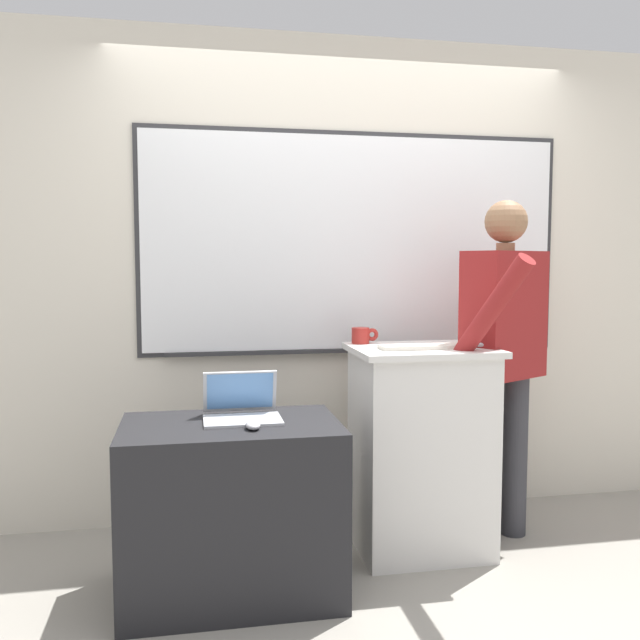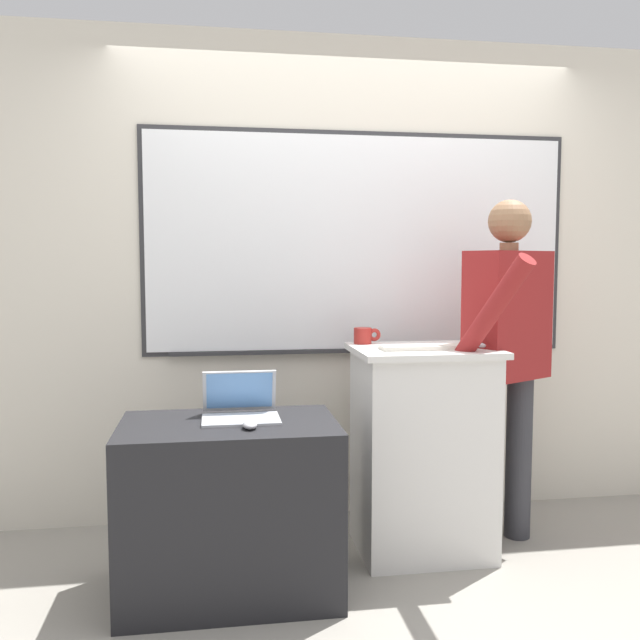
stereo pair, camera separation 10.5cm
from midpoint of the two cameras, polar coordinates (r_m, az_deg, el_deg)
ground_plane at (r=3.03m, az=7.74°, el=-22.82°), size 30.00×30.00×0.00m
back_wall at (r=3.78m, az=3.08°, el=3.58°), size 6.40×0.17×2.62m
lectern_podium at (r=3.37m, az=9.51°, el=-10.70°), size 0.67×0.53×1.00m
side_desk at (r=2.99m, az=-6.58°, el=-15.43°), size 0.91×0.58×0.74m
person_presenter at (r=3.46m, az=16.34°, el=-2.18°), size 0.60×0.71×1.71m
laptop at (r=2.96m, az=-5.72°, el=-7.10°), size 0.33×0.28×0.20m
wireless_keyboard at (r=3.21m, az=9.92°, el=-2.27°), size 0.44×0.12×0.02m
computer_mouse_by_laptop at (r=2.76m, az=-4.83°, el=-8.77°), size 0.06×0.10×0.03m
computer_mouse_by_keyboard at (r=3.31m, az=14.42°, el=-2.01°), size 0.06×0.10×0.03m
coffee_mug at (r=3.39m, az=4.54°, el=-1.33°), size 0.14×0.09×0.08m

